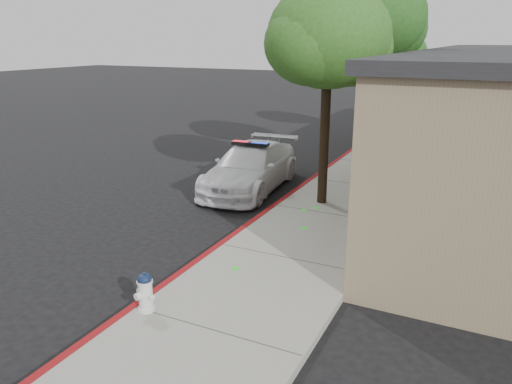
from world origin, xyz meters
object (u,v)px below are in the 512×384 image
object	(u,v)px
police_car	(250,167)
street_tree_far	(391,49)
street_tree_near	(329,41)
street_tree_mid	(372,22)
fire_hydrant	(145,292)

from	to	relation	value
police_car	street_tree_far	distance (m)	10.30
street_tree_near	street_tree_mid	bearing A→B (deg)	87.16
street_tree_mid	fire_hydrant	bearing A→B (deg)	-95.40
police_car	fire_hydrant	size ratio (longest dim) A/B	7.07
street_tree_far	fire_hydrant	bearing A→B (deg)	-91.29
street_tree_near	fire_hydrant	bearing A→B (deg)	-96.77
fire_hydrant	street_tree_far	bearing A→B (deg)	104.35
police_car	street_tree_mid	size ratio (longest dim) A/B	0.76
street_tree_near	street_tree_mid	world-z (taller)	street_tree_mid
street_tree_near	street_tree_far	world-z (taller)	street_tree_near
fire_hydrant	street_tree_far	xyz separation A→B (m)	(0.38, 16.97, 3.61)
fire_hydrant	street_tree_mid	world-z (taller)	street_tree_mid
street_tree_mid	police_car	bearing A→B (deg)	-132.93
police_car	street_tree_mid	distance (m)	5.96
fire_hydrant	street_tree_far	distance (m)	17.36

